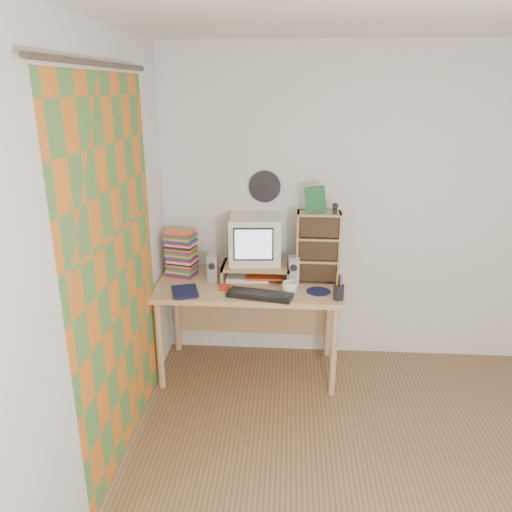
# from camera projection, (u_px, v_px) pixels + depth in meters

# --- Properties ---
(back_wall) EXTENTS (3.50, 0.00, 3.50)m
(back_wall) POSITION_uv_depth(u_px,v_px,m) (383.00, 210.00, 3.92)
(back_wall) COLOR white
(back_wall) RESTS_ON floor
(left_wall) EXTENTS (0.00, 3.50, 3.50)m
(left_wall) POSITION_uv_depth(u_px,v_px,m) (74.00, 290.00, 2.38)
(left_wall) COLOR white
(left_wall) RESTS_ON floor
(curtain) EXTENTS (0.00, 2.20, 2.20)m
(curtain) POSITION_uv_depth(u_px,v_px,m) (117.00, 274.00, 2.86)
(curtain) COLOR orange
(curtain) RESTS_ON left_wall
(wall_disc) EXTENTS (0.25, 0.02, 0.25)m
(wall_disc) POSITION_uv_depth(u_px,v_px,m) (265.00, 187.00, 3.90)
(wall_disc) COLOR black
(wall_disc) RESTS_ON back_wall
(desk) EXTENTS (1.40, 0.70, 0.75)m
(desk) POSITION_uv_depth(u_px,v_px,m) (249.00, 297.00, 3.90)
(desk) COLOR tan
(desk) RESTS_ON floor
(monitor_riser) EXTENTS (0.52, 0.30, 0.12)m
(monitor_riser) POSITION_uv_depth(u_px,v_px,m) (256.00, 268.00, 3.86)
(monitor_riser) COLOR tan
(monitor_riser) RESTS_ON desk
(crt_monitor) EXTENTS (0.41, 0.41, 0.36)m
(crt_monitor) POSITION_uv_depth(u_px,v_px,m) (255.00, 240.00, 3.84)
(crt_monitor) COLOR silver
(crt_monitor) RESTS_ON monitor_riser
(speaker_left) EXTENTS (0.08, 0.08, 0.21)m
(speaker_left) POSITION_uv_depth(u_px,v_px,m) (213.00, 268.00, 3.82)
(speaker_left) COLOR #A5A6AA
(speaker_left) RESTS_ON desk
(speaker_right) EXTENTS (0.09, 0.09, 0.21)m
(speaker_right) POSITION_uv_depth(u_px,v_px,m) (293.00, 270.00, 3.77)
(speaker_right) COLOR #A5A6AA
(speaker_right) RESTS_ON desk
(keyboard) EXTENTS (0.48, 0.25, 0.03)m
(keyboard) POSITION_uv_depth(u_px,v_px,m) (260.00, 295.00, 3.55)
(keyboard) COLOR black
(keyboard) RESTS_ON desk
(dvd_stack) EXTENTS (0.24, 0.20, 0.30)m
(dvd_stack) POSITION_uv_depth(u_px,v_px,m) (181.00, 257.00, 3.92)
(dvd_stack) COLOR brown
(dvd_stack) RESTS_ON desk
(cd_rack) EXTENTS (0.33, 0.18, 0.54)m
(cd_rack) POSITION_uv_depth(u_px,v_px,m) (318.00, 247.00, 3.76)
(cd_rack) COLOR tan
(cd_rack) RESTS_ON desk
(mug) EXTENTS (0.14, 0.14, 0.09)m
(mug) POSITION_uv_depth(u_px,v_px,m) (290.00, 288.00, 3.60)
(mug) COLOR white
(mug) RESTS_ON desk
(diary) EXTENTS (0.26, 0.22, 0.04)m
(diary) POSITION_uv_depth(u_px,v_px,m) (172.00, 291.00, 3.60)
(diary) COLOR #10173C
(diary) RESTS_ON desk
(mousepad) EXTENTS (0.22, 0.22, 0.00)m
(mousepad) POSITION_uv_depth(u_px,v_px,m) (318.00, 291.00, 3.65)
(mousepad) COLOR #0F1434
(mousepad) RESTS_ON desk
(pen_cup) EXTENTS (0.09, 0.09, 0.15)m
(pen_cup) POSITION_uv_depth(u_px,v_px,m) (339.00, 289.00, 3.49)
(pen_cup) COLOR black
(pen_cup) RESTS_ON desk
(papers) EXTENTS (0.33, 0.25, 0.04)m
(papers) POSITION_uv_depth(u_px,v_px,m) (254.00, 275.00, 3.90)
(papers) COLOR white
(papers) RESTS_ON desk
(red_box) EXTENTS (0.08, 0.05, 0.04)m
(red_box) POSITION_uv_depth(u_px,v_px,m) (225.00, 288.00, 3.67)
(red_box) COLOR #AA2A12
(red_box) RESTS_ON desk
(game_box) EXTENTS (0.15, 0.04, 0.19)m
(game_box) POSITION_uv_depth(u_px,v_px,m) (315.00, 200.00, 3.64)
(game_box) COLOR #18552B
(game_box) RESTS_ON cd_rack
(webcam) EXTENTS (0.05, 0.05, 0.08)m
(webcam) POSITION_uv_depth(u_px,v_px,m) (335.00, 208.00, 3.63)
(webcam) COLOR black
(webcam) RESTS_ON cd_rack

